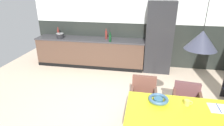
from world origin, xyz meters
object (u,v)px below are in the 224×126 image
fruit_bowl (158,99)px  pendant_lamp_over_table_near (202,40)px  open_book (219,108)px  bottle_spice_small (106,35)px  bottle_oil_tall (110,38)px  cooking_pot (60,36)px  bottle_wine_green (58,32)px  armchair_by_stool (187,98)px  dining_table (188,116)px  armchair_head_of_table (144,92)px  refrigerator_column (159,37)px  mug_wide_latte (187,103)px

fruit_bowl → pendant_lamp_over_table_near: bearing=-23.9°
open_book → pendant_lamp_over_table_near: (-0.45, -0.17, 1.03)m
bottle_spice_small → bottle_oil_tall: bearing=-57.4°
cooking_pot → bottle_oil_tall: size_ratio=0.81×
cooking_pot → pendant_lamp_over_table_near: size_ratio=0.24×
bottle_oil_tall → bottle_wine_green: bearing=168.8°
armchair_by_stool → bottle_oil_tall: bottle_oil_tall is taller
fruit_bowl → bottle_oil_tall: bearing=114.9°
fruit_bowl → bottle_wine_green: 4.27m
dining_table → armchair_head_of_table: 1.06m
fruit_bowl → cooking_pot: (-2.84, 2.80, 0.15)m
armchair_head_of_table → bottle_wine_green: size_ratio=2.76×
armchair_head_of_table → cooking_pot: 3.42m
cooking_pot → refrigerator_column: bearing=2.0°
refrigerator_column → cooking_pot: (-2.97, -0.10, -0.06)m
refrigerator_column → armchair_by_stool: 2.37m
dining_table → bottle_oil_tall: size_ratio=6.24×
bottle_oil_tall → cooking_pot: bearing=175.7°
fruit_bowl → mug_wide_latte: size_ratio=2.48×
mug_wide_latte → cooking_pot: (-3.26, 2.79, 0.17)m
refrigerator_column → mug_wide_latte: size_ratio=16.87×
cooking_pot → pendant_lamp_over_table_near: 4.48m
open_book → cooking_pot: cooking_pot is taller
mug_wide_latte → pendant_lamp_over_table_near: (-0.02, -0.19, 1.00)m
pendant_lamp_over_table_near → cooking_pot: bearing=137.4°
bottle_oil_tall → pendant_lamp_over_table_near: size_ratio=0.29×
cooking_pot → bottle_oil_tall: bottle_oil_tall is taller
armchair_by_stool → bottle_wine_green: bottle_wine_green is taller
refrigerator_column → dining_table: bearing=-85.1°
armchair_head_of_table → bottle_spice_small: 2.64m
mug_wide_latte → bottle_wine_green: bottle_wine_green is taller
refrigerator_column → fruit_bowl: 2.92m
bottle_oil_tall → pendant_lamp_over_table_near: pendant_lamp_over_table_near is taller
refrigerator_column → bottle_wine_green: size_ratio=7.06×
open_book → pendant_lamp_over_table_near: bearing=-158.8°
armchair_by_stool → bottle_oil_tall: 2.78m
open_book → bottle_wine_green: bottle_wine_green is taller
refrigerator_column → dining_table: 3.13m
armchair_by_stool → bottle_oil_tall: (-1.81, 2.05, 0.50)m
dining_table → bottle_oil_tall: (-1.64, 2.88, 0.29)m
fruit_bowl → bottle_spice_small: (-1.42, 2.95, 0.21)m
bottle_spice_small → refrigerator_column: bearing=-1.5°
mug_wide_latte → armchair_by_stool: bearing=77.0°
dining_table → open_book: 0.49m
dining_table → fruit_bowl: (-0.40, 0.19, 0.10)m
fruit_bowl → pendant_lamp_over_table_near: pendant_lamp_over_table_near is taller
armchair_by_stool → refrigerator_column: bearing=-72.4°
mug_wide_latte → bottle_oil_tall: (-1.66, 2.67, 0.21)m
bottle_oil_tall → armchair_head_of_table: bearing=-63.1°
refrigerator_column → open_book: bearing=-76.2°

